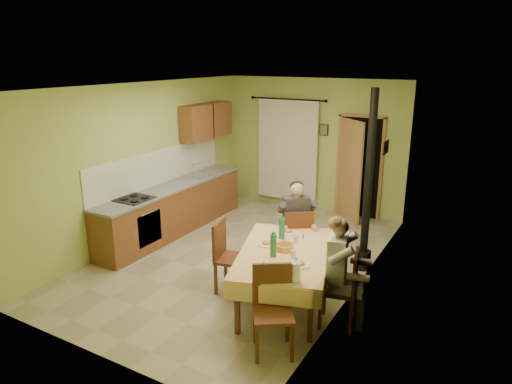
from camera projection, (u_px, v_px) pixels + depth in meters
The scene contains 17 objects.
floor at pixel (240, 257), 7.61m from camera, with size 4.00×6.00×0.01m, color tan.
room_shell at pixel (239, 150), 7.09m from camera, with size 4.04×6.04×2.82m.
kitchen_run at pixel (174, 207), 8.61m from camera, with size 0.64×3.64×1.56m.
upper_cabinets at pixel (206, 121), 9.33m from camera, with size 0.35×1.40×0.70m, color brown.
curtain at pixel (287, 150), 9.93m from camera, with size 1.70×0.07×2.22m.
doorway at pixel (355, 168), 9.21m from camera, with size 0.96×0.59×2.15m.
dining_table at pixel (283, 277), 6.11m from camera, with size 1.68×2.17×0.76m.
tableware at pixel (283, 250), 5.88m from camera, with size 0.97×1.48×0.33m.
chair_far at pixel (296, 252), 7.12m from camera, with size 0.62×0.62×1.01m.
chair_near at pixel (273, 328), 5.12m from camera, with size 0.61×0.61×1.00m.
chair_right at pixel (339, 303), 5.64m from camera, with size 0.51×0.51×0.99m.
chair_left at pixel (233, 271), 6.49m from camera, with size 0.55×0.55×1.02m.
man_far at pixel (297, 216), 6.96m from camera, with size 0.65×0.64×1.39m.
man_right at pixel (340, 260), 5.48m from camera, with size 0.54×0.63×1.39m.
stove_flue at pixel (367, 207), 6.92m from camera, with size 0.24×0.24×2.80m.
picture_back at pixel (324, 130), 9.47m from camera, with size 0.19×0.03×0.23m, color black.
picture_right at pixel (386, 147), 7.15m from camera, with size 0.03×0.31×0.21m, color brown.
Camera 1 is at (3.67, -5.95, 3.23)m, focal length 32.00 mm.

